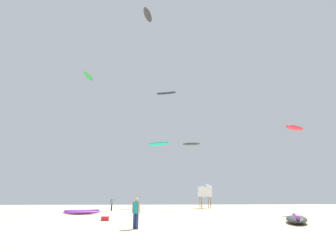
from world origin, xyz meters
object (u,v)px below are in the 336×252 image
Objects in this scene: kite_aloft_3 at (89,76)px; kite_grounded_near at (296,219)px; cooler_box at (105,219)px; kite_aloft_0 at (191,144)px; kite_aloft_5 at (159,144)px; person_foreground at (136,210)px; kite_aloft_1 at (295,128)px; kite_aloft_2 at (166,93)px; kite_aloft_4 at (148,15)px; person_midground at (112,203)px; kite_grounded_mid at (82,212)px; lifeguard_tower at (205,190)px.

kite_grounded_near is at bearing -43.69° from kite_aloft_3.
cooler_box is at bearing 167.06° from kite_grounded_near.
cooler_box is 0.18× the size of kite_aloft_3.
kite_aloft_5 reaches higher than kite_aloft_0.
kite_grounded_near is (11.01, 2.72, -0.72)m from person_foreground.
person_foreground is 0.46× the size of kite_aloft_1.
cooler_box is 24.92m from kite_aloft_0.
cooler_box is 34.70m from kite_aloft_2.
kite_grounded_near is 37.03m from kite_aloft_2.
kite_grounded_near is 13.86m from cooler_box.
kite_aloft_1 is at bearing -7.57° from kite_aloft_4.
person_foreground is 28.78m from kite_aloft_0.
kite_aloft_3 reaches higher than kite_grounded_near.
kite_aloft_4 reaches higher than person_foreground.
kite_grounded_near reaches higher than cooler_box.
kite_aloft_0 is 0.74× the size of kite_aloft_2.
kite_aloft_2 is at bearing 102.79° from kite_grounded_near.
kite_aloft_2 reaches higher than kite_aloft_0.
kite_aloft_2 is at bearing 41.24° from kite_aloft_3.
kite_aloft_4 is at bearing -23.14° from kite_aloft_3.
kite_aloft_3 reaches higher than person_foreground.
person_midground is 8.59m from kite_grounded_mid.
kite_grounded_mid is 20.91m from kite_aloft_0.
kite_aloft_3 reaches higher than kite_aloft_5.
kite_aloft_4 is 0.79× the size of kite_aloft_5.
kite_aloft_0 is at bearing -158.79° from person_foreground.
kite_aloft_4 reaches higher than person_midground.
kite_grounded_mid is at bearing 113.02° from cooler_box.
kite_aloft_3 is (-4.30, -1.41, 18.32)m from person_midground.
kite_aloft_0 is (-3.04, 23.34, 9.98)m from kite_grounded_near.
kite_aloft_5 is (2.96, 32.76, 10.54)m from person_foreground.
person_foreground is 11.36m from kite_grounded_near.
cooler_box is 25.23m from kite_aloft_3.
lifeguard_tower is 29.49m from kite_aloft_4.
kite_aloft_2 is (4.31, 32.22, 20.62)m from person_foreground.
lifeguard_tower is at bearing 90.63° from kite_grounded_near.
lifeguard_tower is (14.72, 7.06, 2.05)m from person_midground.
cooler_box is at bearing -99.21° from person_midground.
kite_aloft_4 is (2.84, 11.65, 27.67)m from cooler_box.
kite_grounded_mid is (-2.09, -8.30, -0.78)m from person_midground.
person_foreground is 0.49× the size of kite_aloft_4.
cooler_box is 29.75m from kite_aloft_5.
person_midground is at bearing 75.87° from kite_grounded_mid.
kite_aloft_1 reaches higher than person_foreground.
person_midground is at bearing 161.88° from kite_aloft_1.
lifeguard_tower is at bearing 60.98° from cooler_box.
cooler_box is 0.15× the size of kite_aloft_1.
kite_aloft_4 is at bearing -63.96° from person_midground.
person_foreground is at bearing -107.00° from kite_aloft_0.
cooler_box is 0.14× the size of kite_aloft_2.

